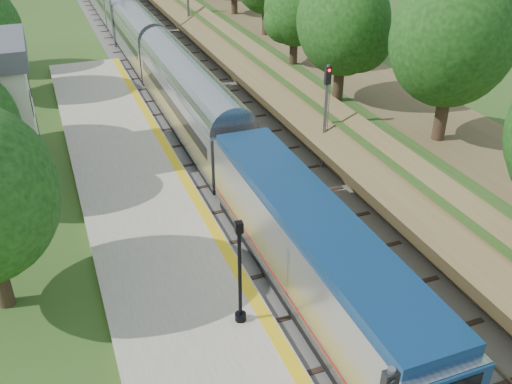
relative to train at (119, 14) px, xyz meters
name	(u,v)px	position (x,y,z in m)	size (l,w,h in m)	color
trackbed	(140,33)	(2.00, -0.69, -2.14)	(9.50, 170.00, 0.28)	#4C4944
platform	(169,268)	(-5.20, -44.69, -2.02)	(6.40, 68.00, 0.38)	#9F9280
yellow_stripe	(227,252)	(-2.35, -44.69, -1.82)	(0.55, 68.00, 0.01)	gold
embankment	(210,10)	(10.35, -0.69, -0.25)	(10.64, 170.00, 11.70)	brown
trees_behind_platform	(11,163)	(-11.17, -40.02, 2.32)	(7.82, 53.32, 7.21)	#332316
train	(119,14)	(0.00, 0.00, 0.00)	(2.92, 117.14, 4.29)	black
lamppost_far	(240,279)	(-3.33, -49.34, 0.27)	(0.47, 0.47, 4.71)	black
signal_farside	(326,107)	(6.20, -37.84, 1.89)	(0.36, 0.28, 6.51)	slate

